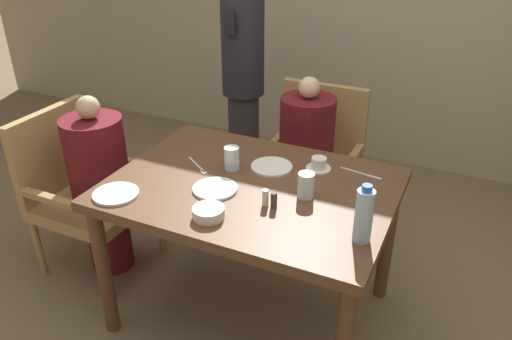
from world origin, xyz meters
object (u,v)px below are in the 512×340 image
at_px(standing_host, 243,77).
at_px(plate_main_left, 215,189).
at_px(chair_left_side, 82,186).
at_px(chair_far_side, 313,158).
at_px(diner_in_far_chair, 305,160).
at_px(diner_in_left_chair, 101,185).
at_px(plate_dessert_center, 116,194).
at_px(bowl_small, 208,213).
at_px(teacup_with_saucer, 319,164).
at_px(plate_main_right, 272,167).
at_px(water_bottle, 364,215).
at_px(glass_tall_mid, 232,158).
at_px(glass_tall_near, 306,185).

distance_m(standing_host, plate_main_left, 1.29).
distance_m(chair_left_side, chair_far_side, 1.39).
distance_m(chair_far_side, diner_in_far_chair, 0.16).
height_order(chair_left_side, diner_in_left_chair, diner_in_left_chair).
height_order(plate_dessert_center, bowl_small, bowl_small).
xyz_separation_m(plate_dessert_center, teacup_with_saucer, (0.73, 0.61, 0.02)).
height_order(diner_in_far_chair, plate_dessert_center, diner_in_far_chair).
height_order(chair_left_side, plate_main_left, chair_left_side).
bearing_deg(plate_main_right, plate_main_left, -115.68).
bearing_deg(plate_dessert_center, chair_left_side, 148.83).
bearing_deg(teacup_with_saucer, water_bottle, -55.20).
relative_size(diner_in_left_chair, plate_dessert_center, 5.20).
relative_size(diner_in_far_chair, bowl_small, 7.98).
xyz_separation_m(standing_host, bowl_small, (0.54, -1.41, -0.10)).
bearing_deg(diner_in_left_chair, water_bottle, -8.16).
relative_size(bowl_small, glass_tall_mid, 1.16).
xyz_separation_m(teacup_with_saucer, water_bottle, (0.33, -0.48, 0.09)).
bearing_deg(teacup_with_saucer, chair_left_side, -168.32).
xyz_separation_m(diner_in_left_chair, plate_main_right, (0.94, 0.18, 0.23)).
height_order(plate_dessert_center, glass_tall_near, glass_tall_near).
height_order(chair_far_side, plate_dessert_center, chair_far_side).
height_order(chair_far_side, glass_tall_near, chair_far_side).
distance_m(bowl_small, water_bottle, 0.62).
xyz_separation_m(glass_tall_near, glass_tall_mid, (-0.41, 0.09, 0.00)).
bearing_deg(glass_tall_mid, standing_host, 113.46).
bearing_deg(diner_in_left_chair, teacup_with_saucer, 13.13).
bearing_deg(chair_left_side, chair_far_side, 40.02).
bearing_deg(chair_far_side, glass_tall_mid, -100.66).
bearing_deg(water_bottle, chair_far_side, 116.99).
relative_size(chair_left_side, glass_tall_near, 8.09).
xyz_separation_m(diner_in_far_chair, water_bottle, (0.56, -0.96, 0.34)).
bearing_deg(standing_host, diner_in_left_chair, -107.13).
height_order(water_bottle, glass_tall_near, water_bottle).
bearing_deg(chair_far_side, diner_in_far_chair, -90.00).
height_order(chair_left_side, bowl_small, chair_left_side).
relative_size(standing_host, teacup_with_saucer, 13.52).
bearing_deg(glass_tall_near, teacup_with_saucer, 96.62).
xyz_separation_m(diner_in_left_chair, teacup_with_saucer, (1.15, 0.27, 0.25)).
bearing_deg(teacup_with_saucer, bowl_small, -114.73).
height_order(diner_in_left_chair, plate_main_right, diner_in_left_chair).
bearing_deg(plate_main_left, chair_left_side, 172.87).
bearing_deg(teacup_with_saucer, diner_in_far_chair, 115.67).
xyz_separation_m(teacup_with_saucer, glass_tall_mid, (-0.38, -0.17, 0.03)).
bearing_deg(teacup_with_saucer, standing_host, 134.71).
bearing_deg(diner_in_left_chair, standing_host, 72.87).
distance_m(diner_in_left_chair, bowl_small, 0.97).
xyz_separation_m(water_bottle, glass_tall_mid, (-0.71, 0.31, -0.06)).
relative_size(standing_host, glass_tall_mid, 14.40).
distance_m(diner_in_left_chair, plate_dessert_center, 0.59).
bearing_deg(glass_tall_mid, plate_main_right, 28.01).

